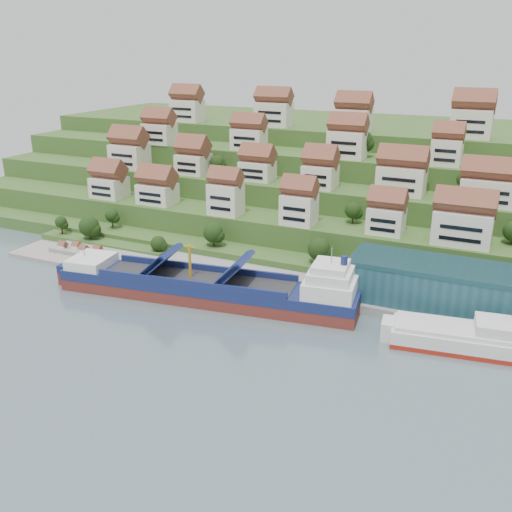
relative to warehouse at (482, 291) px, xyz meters
The scene contains 11 objects.
ground 55.18m from the warehouse, 161.90° to the right, with size 300.00×300.00×0.00m, color slate.
quay 32.64m from the warehouse, behind, with size 180.00×14.00×2.20m, color gray.
pebble_beach 110.32m from the warehouse, behind, with size 45.00×20.00×1.00m, color gray.
hillside 101.03m from the warehouse, 121.00° to the left, with size 260.00×128.00×31.00m.
hillside_village 68.67m from the warehouse, 138.78° to the left, with size 156.09×63.80×29.31m.
hillside_trees 65.09m from the warehouse, 154.91° to the left, with size 144.96×62.34×31.22m.
warehouse is the anchor object (origin of this frame).
flagpole 34.60m from the warehouse, 168.33° to the right, with size 1.28×0.16×8.00m.
beach_huts 112.29m from the warehouse, behind, with size 14.40×3.70×2.20m.
cargo_ship 62.99m from the warehouse, 164.43° to the right, with size 76.57×21.64×16.76m.
second_ship 16.66m from the warehouse, 98.60° to the right, with size 27.75×13.39×7.73m.
Camera 1 is at (55.75, -112.48, 59.43)m, focal length 40.00 mm.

